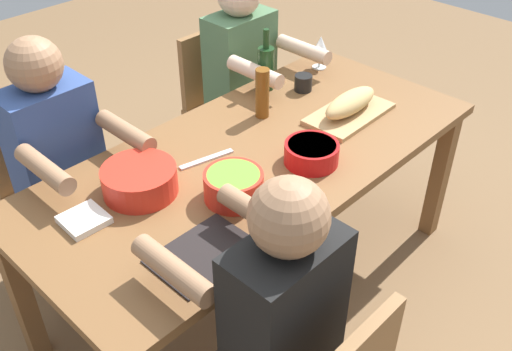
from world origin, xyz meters
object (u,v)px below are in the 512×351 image
at_px(dining_table, 256,170).
at_px(wine_bottle, 266,67).
at_px(bread_loaf, 350,103).
at_px(wine_glass, 320,46).
at_px(diner_near_left, 273,315).
at_px(cup_far_right, 303,83).
at_px(diner_far_left, 62,158).
at_px(chair_far_left, 49,182).
at_px(serving_bowl_fruit, 312,152).
at_px(napkin_stack, 84,220).
at_px(chair_far_right, 223,99).
at_px(serving_bowl_greens, 139,179).
at_px(beer_bottle, 262,93).
at_px(cutting_board, 349,114).
at_px(diner_far_right, 246,74).
at_px(serving_bowl_salad, 234,184).

relative_size(dining_table, wine_bottle, 6.59).
relative_size(bread_loaf, wine_glass, 1.93).
distance_m(diner_near_left, cup_far_right, 1.32).
bearing_deg(diner_far_left, chair_far_left, 90.00).
xyz_separation_m(diner_near_left, wine_glass, (1.29, 0.88, 0.16)).
xyz_separation_m(serving_bowl_fruit, wine_glass, (0.67, 0.50, 0.07)).
bearing_deg(diner_near_left, chair_far_left, 90.00).
distance_m(chair_far_left, napkin_stack, 0.71).
distance_m(chair_far_right, wine_glass, 0.64).
height_order(wine_glass, napkin_stack, wine_glass).
relative_size(diner_far_left, serving_bowl_greens, 4.47).
bearing_deg(beer_bottle, wine_bottle, 39.83).
height_order(dining_table, serving_bowl_fruit, serving_bowl_fruit).
bearing_deg(cutting_board, napkin_stack, 169.78).
xyz_separation_m(bread_loaf, napkin_stack, (-1.19, 0.21, -0.05)).
xyz_separation_m(dining_table, diner_far_right, (0.53, 0.58, 0.04)).
xyz_separation_m(diner_far_right, diner_near_left, (-1.05, -1.15, 0.00)).
distance_m(dining_table, bread_loaf, 0.52).
bearing_deg(napkin_stack, diner_near_left, -75.97).
distance_m(serving_bowl_salad, bread_loaf, 0.75).
distance_m(chair_far_left, diner_far_left, 0.28).
relative_size(chair_far_left, diner_far_left, 0.71).
distance_m(diner_far_left, serving_bowl_fruit, 1.00).
xyz_separation_m(serving_bowl_fruit, napkin_stack, (-0.80, 0.32, -0.03)).
bearing_deg(dining_table, beer_bottle, 38.66).
height_order(chair_far_right, napkin_stack, chair_far_right).
bearing_deg(bread_loaf, diner_far_left, 146.60).
xyz_separation_m(diner_far_left, cup_far_right, (1.06, -0.37, 0.08)).
xyz_separation_m(diner_near_left, beer_bottle, (0.75, 0.76, 0.15)).
bearing_deg(serving_bowl_greens, cutting_board, -12.67).
distance_m(dining_table, wine_bottle, 0.58).
bearing_deg(chair_far_left, cutting_board, -40.05).
relative_size(serving_bowl_salad, wine_glass, 1.27).
bearing_deg(wine_bottle, bread_loaf, -81.66).
bearing_deg(serving_bowl_greens, serving_bowl_fruit, -29.43).
distance_m(diner_far_right, napkin_stack, 1.31).
relative_size(cutting_board, bread_loaf, 1.25).
relative_size(dining_table, diner_near_left, 1.59).
bearing_deg(cutting_board, dining_table, 169.45).
distance_m(serving_bowl_greens, wine_bottle, 0.92).
relative_size(chair_far_right, wine_bottle, 2.93).
xyz_separation_m(chair_far_right, serving_bowl_salad, (-0.79, -0.90, 0.32)).
bearing_deg(bread_loaf, beer_bottle, 133.94).
bearing_deg(chair_far_left, napkin_stack, -105.36).
height_order(diner_far_right, serving_bowl_fruit, diner_far_right).
height_order(diner_near_left, napkin_stack, diner_near_left).
bearing_deg(wine_bottle, beer_bottle, -140.17).
xyz_separation_m(chair_far_right, wine_glass, (0.24, -0.46, 0.37)).
xyz_separation_m(serving_bowl_greens, wine_glass, (1.23, 0.18, 0.06)).
xyz_separation_m(chair_far_left, serving_bowl_greens, (0.06, -0.64, 0.31)).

